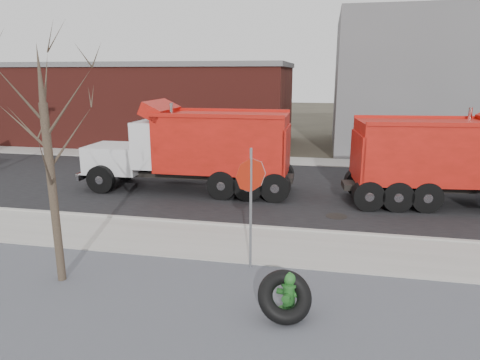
% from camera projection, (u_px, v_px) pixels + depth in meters
% --- Properties ---
extents(ground, '(120.00, 120.00, 0.00)m').
position_uv_depth(ground, '(225.00, 247.00, 11.59)').
color(ground, '#383328').
rests_on(ground, ground).
extents(gravel_verge, '(60.00, 5.00, 0.03)m').
position_uv_depth(gravel_verge, '(184.00, 317.00, 8.26)').
color(gravel_verge, slate).
rests_on(gravel_verge, ground).
extents(sidewalk, '(60.00, 2.50, 0.06)m').
position_uv_depth(sidewalk, '(227.00, 243.00, 11.82)').
color(sidewalk, '#9E9B93').
rests_on(sidewalk, ground).
extents(curb, '(60.00, 0.15, 0.11)m').
position_uv_depth(curb, '(237.00, 226.00, 13.05)').
color(curb, '#9E9B93').
rests_on(curb, ground).
extents(road, '(60.00, 9.40, 0.02)m').
position_uv_depth(road, '(261.00, 188.00, 17.58)').
color(road, black).
rests_on(road, ground).
extents(far_sidewalk, '(60.00, 2.00, 0.06)m').
position_uv_depth(far_sidewalk, '(277.00, 160.00, 23.00)').
color(far_sidewalk, '#9E9B93').
rests_on(far_sidewalk, ground).
extents(building_grey, '(12.00, 10.00, 8.00)m').
position_uv_depth(building_grey, '(437.00, 83.00, 26.01)').
color(building_grey, slate).
rests_on(building_grey, ground).
extents(building_brick, '(20.20, 8.20, 5.30)m').
position_uv_depth(building_brick, '(140.00, 103.00, 29.04)').
color(building_brick, maroon).
rests_on(building_brick, ground).
extents(bare_tree, '(3.20, 3.20, 5.20)m').
position_uv_depth(bare_tree, '(47.00, 137.00, 8.94)').
color(bare_tree, '#382D23').
rests_on(bare_tree, ground).
extents(fire_hydrant, '(0.50, 0.48, 0.87)m').
position_uv_depth(fire_hydrant, '(289.00, 295.00, 8.30)').
color(fire_hydrant, '#30732B').
rests_on(fire_hydrant, ground).
extents(truck_tire, '(1.32, 1.25, 0.97)m').
position_uv_depth(truck_tire, '(285.00, 297.00, 8.12)').
color(truck_tire, black).
rests_on(truck_tire, ground).
extents(stop_sign, '(0.61, 0.56, 2.94)m').
position_uv_depth(stop_sign, '(251.00, 189.00, 9.89)').
color(stop_sign, gray).
rests_on(stop_sign, ground).
extents(dump_truck_red_a, '(8.44, 3.12, 3.38)m').
position_uv_depth(dump_truck_red_a, '(457.00, 158.00, 14.92)').
color(dump_truck_red_a, black).
rests_on(dump_truck_red_a, ground).
extents(dump_truck_red_b, '(8.32, 2.51, 3.52)m').
position_uv_depth(dump_truck_red_b, '(196.00, 147.00, 16.75)').
color(dump_truck_red_b, black).
rests_on(dump_truck_red_b, ground).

